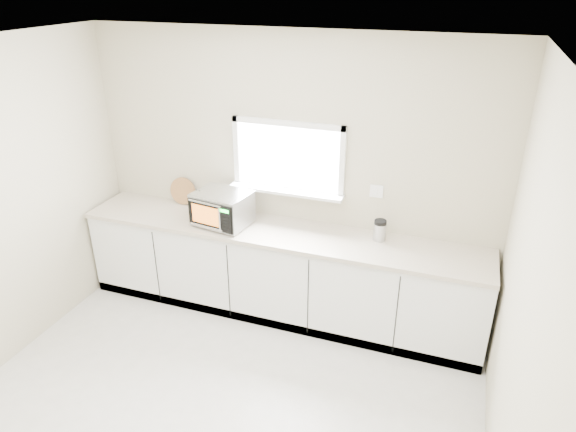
% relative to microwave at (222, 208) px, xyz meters
% --- Properties ---
extents(back_wall, '(4.00, 0.17, 2.70)m').
position_rel_microwave_xyz_m(back_wall, '(0.54, 0.36, 0.27)').
color(back_wall, '#BAB094').
rests_on(back_wall, ground).
extents(cabinets, '(3.92, 0.60, 0.88)m').
position_rel_microwave_xyz_m(cabinets, '(0.54, 0.07, -0.65)').
color(cabinets, white).
rests_on(cabinets, ground).
extents(countertop, '(3.92, 0.64, 0.04)m').
position_rel_microwave_xyz_m(countertop, '(0.54, 0.06, -0.19)').
color(countertop, beige).
rests_on(countertop, cabinets).
extents(microwave, '(0.56, 0.48, 0.33)m').
position_rel_microwave_xyz_m(microwave, '(0.00, 0.00, 0.00)').
color(microwave, black).
rests_on(microwave, countertop).
extents(knife_block, '(0.17, 0.25, 0.33)m').
position_rel_microwave_xyz_m(knife_block, '(-0.23, 0.03, -0.03)').
color(knife_block, '#452518').
rests_on(knife_block, countertop).
extents(cutting_board, '(0.29, 0.07, 0.28)m').
position_rel_microwave_xyz_m(cutting_board, '(-0.61, 0.31, -0.03)').
color(cutting_board, '#AC8542').
rests_on(cutting_board, countertop).
extents(coffee_grinder, '(0.11, 0.11, 0.20)m').
position_rel_microwave_xyz_m(coffee_grinder, '(1.48, 0.19, -0.07)').
color(coffee_grinder, '#ABADB2').
rests_on(coffee_grinder, countertop).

